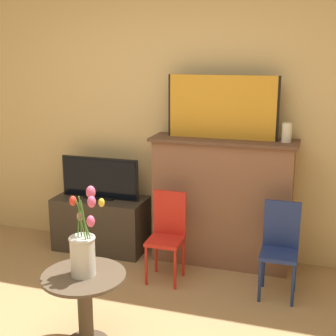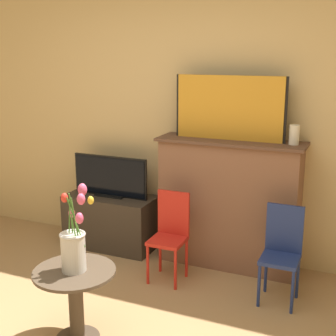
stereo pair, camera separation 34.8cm
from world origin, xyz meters
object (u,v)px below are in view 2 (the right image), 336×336
(painting, at_px, (229,108))
(tv_monitor, at_px, (110,177))
(chair_blue, at_px, (282,248))
(chair_red, at_px, (170,231))
(vase_tulips, at_px, (74,244))

(painting, distance_m, tv_monitor, 1.33)
(chair_blue, bearing_deg, chair_red, -179.21)
(tv_monitor, relative_size, chair_blue, 1.04)
(tv_monitor, distance_m, chair_blue, 1.76)
(chair_red, height_order, vase_tulips, vase_tulips)
(painting, relative_size, vase_tulips, 1.71)
(painting, bearing_deg, chair_blue, -37.48)
(tv_monitor, xyz_separation_m, chair_red, (0.79, -0.39, -0.28))
(painting, height_order, tv_monitor, painting)
(chair_red, xyz_separation_m, vase_tulips, (-0.21, -1.05, 0.26))
(tv_monitor, xyz_separation_m, vase_tulips, (0.58, -1.44, -0.02))
(chair_blue, bearing_deg, tv_monitor, 167.58)
(tv_monitor, bearing_deg, chair_blue, -12.42)
(chair_blue, relative_size, vase_tulips, 1.34)
(chair_red, distance_m, chair_blue, 0.91)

